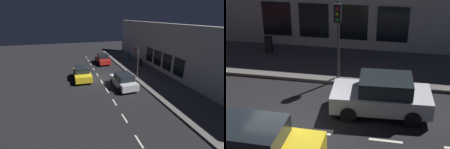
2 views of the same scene
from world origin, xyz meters
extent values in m
plane|color=black|center=(0.00, 0.00, 0.00)|extent=(60.00, 60.00, 0.00)
cube|color=#5B5654|center=(6.25, 0.00, 0.07)|extent=(4.50, 32.00, 0.15)
cube|color=beige|center=(8.80, 0.00, 3.23)|extent=(0.60, 32.00, 6.46)
cube|color=black|center=(8.47, -3.49, 1.78)|extent=(0.04, 1.80, 2.06)
cube|color=black|center=(8.47, -1.16, 1.78)|extent=(0.04, 1.80, 2.06)
cube|color=black|center=(8.47, 1.16, 1.78)|extent=(0.04, 1.80, 2.06)
cube|color=black|center=(8.47, 3.49, 1.78)|extent=(0.04, 1.80, 2.06)
cube|color=beige|center=(0.00, -11.40, 0.00)|extent=(0.12, 1.20, 0.01)
cube|color=beige|center=(0.00, -8.80, 0.00)|extent=(0.12, 1.20, 0.01)
cube|color=beige|center=(0.00, -6.20, 0.00)|extent=(0.12, 1.20, 0.01)
cube|color=beige|center=(0.00, -3.60, 0.00)|extent=(0.12, 1.20, 0.01)
cube|color=beige|center=(0.00, -1.00, 0.00)|extent=(0.12, 1.20, 0.01)
cube|color=beige|center=(0.00, 1.60, 0.00)|extent=(0.12, 1.20, 0.01)
cube|color=beige|center=(0.00, 4.20, 0.00)|extent=(0.12, 1.20, 0.01)
cube|color=beige|center=(0.00, 6.80, 0.00)|extent=(0.12, 1.20, 0.01)
cube|color=beige|center=(0.00, 9.40, 0.00)|extent=(0.12, 1.20, 0.01)
cube|color=beige|center=(0.00, 12.00, 0.00)|extent=(0.12, 1.20, 0.01)
cylinder|color=#424244|center=(4.49, -1.06, 2.04)|extent=(0.11, 0.11, 3.77)
cube|color=black|center=(4.31, -1.06, 3.40)|extent=(0.26, 0.32, 0.84)
sphere|color=red|center=(4.17, -1.06, 3.66)|extent=(0.15, 0.15, 0.15)
sphere|color=gold|center=(4.17, -1.06, 3.40)|extent=(0.15, 0.15, 0.15)
sphere|color=green|center=(4.17, -1.06, 3.15)|extent=(0.15, 0.15, 0.15)
cube|color=gold|center=(-2.07, 0.30, 0.63)|extent=(1.93, 4.04, 0.70)
cube|color=black|center=(-2.07, 0.46, 1.28)|extent=(1.68, 2.11, 0.60)
cylinder|color=black|center=(-1.21, -0.96, 0.32)|extent=(0.23, 0.64, 0.64)
cylinder|color=black|center=(-2.97, -0.93, 0.32)|extent=(0.23, 0.64, 0.64)
cylinder|color=black|center=(-1.18, 1.53, 0.32)|extent=(0.23, 0.64, 0.64)
cylinder|color=black|center=(-2.93, 1.56, 0.32)|extent=(0.23, 0.64, 0.64)
cube|color=red|center=(1.92, 6.71, 0.63)|extent=(1.77, 3.90, 0.70)
cube|color=black|center=(1.92, 6.56, 1.28)|extent=(1.53, 2.04, 0.60)
cylinder|color=black|center=(1.11, 7.90, 0.32)|extent=(0.23, 0.64, 0.64)
cylinder|color=black|center=(2.69, 7.93, 0.32)|extent=(0.23, 0.64, 0.64)
cylinder|color=black|center=(1.15, 5.50, 0.32)|extent=(0.23, 0.64, 0.64)
cylinder|color=black|center=(2.73, 5.53, 0.32)|extent=(0.23, 0.64, 0.64)
cube|color=#B7B7BC|center=(1.88, -3.27, 0.63)|extent=(2.02, 4.02, 0.70)
cube|color=black|center=(1.89, -3.43, 1.28)|extent=(1.70, 2.12, 0.60)
cylinder|color=black|center=(0.97, -2.10, 0.32)|extent=(0.25, 0.65, 0.64)
cylinder|color=black|center=(2.67, -2.01, 0.32)|extent=(0.25, 0.65, 0.64)
cylinder|color=black|center=(1.10, -4.53, 0.32)|extent=(0.25, 0.65, 0.64)
cylinder|color=black|center=(2.79, -4.45, 0.32)|extent=(0.25, 0.65, 0.64)
cylinder|color=#1E5189|center=(6.17, 6.50, 0.93)|extent=(0.44, 0.44, 1.56)
sphere|color=tan|center=(6.17, 6.50, 1.83)|extent=(0.24, 0.24, 0.24)
cube|color=tan|center=(6.16, 6.61, 1.83)|extent=(0.07, 0.05, 0.07)
cylinder|color=black|center=(7.08, 3.56, 0.59)|extent=(0.45, 0.45, 0.87)
cylinder|color=black|center=(7.08, 3.56, 1.05)|extent=(0.48, 0.48, 0.06)
camera|label=1|loc=(-3.99, -19.11, 7.38)|focal=27.12mm
camera|label=2|loc=(-9.27, -3.59, 6.96)|focal=50.61mm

